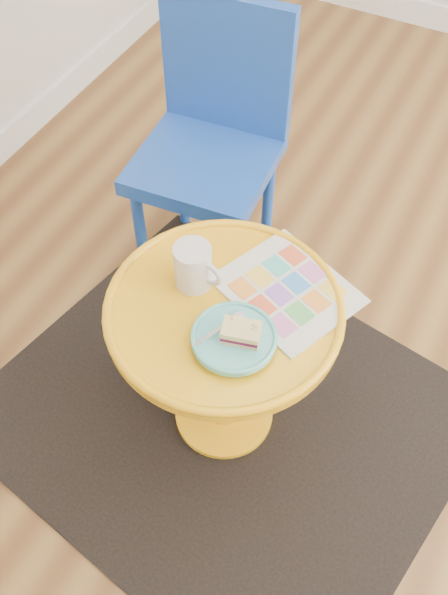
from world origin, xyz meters
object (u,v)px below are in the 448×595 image
at_px(side_table, 224,344).
at_px(mug, 194,265).
at_px(plate, 234,338).
at_px(chair, 213,135).
at_px(newspaper, 288,290).

relative_size(side_table, mug, 4.40).
bearing_deg(side_table, mug, 160.05).
bearing_deg(mug, plate, -26.60).
height_order(side_table, chair, chair).
relative_size(mug, plate, 0.67).
xyz_separation_m(side_table, newspaper, (0.11, 0.12, 0.15)).
distance_m(side_table, mug, 0.24).
bearing_deg(side_table, newspaper, 46.44).
bearing_deg(plate, newspaper, 76.87).
height_order(chair, mug, chair).
relative_size(chair, mug, 6.94).
distance_m(newspaper, plate, 0.20).
distance_m(chair, newspaper, 0.64).
bearing_deg(chair, plate, -63.59).
xyz_separation_m(chair, newspaper, (0.45, -0.46, 0.03)).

